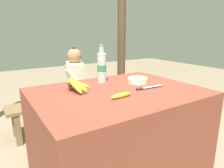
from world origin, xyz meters
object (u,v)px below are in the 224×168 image
object	(u,v)px
loose_banana_front	(121,95)
banana_bunch_green	(36,100)
wooden_bench	(64,104)
knife	(146,88)
water_bottle	(102,67)
banana_bunch_ripe	(75,84)
serving_bowl	(137,80)
support_post_far	(122,33)
seated_vendor	(72,83)

from	to	relation	value
loose_banana_front	banana_bunch_green	size ratio (longest dim) A/B	0.69
loose_banana_front	wooden_bench	bearing A→B (deg)	87.86
loose_banana_front	banana_bunch_green	bearing A→B (deg)	102.29
knife	banana_bunch_green	world-z (taller)	knife
water_bottle	banana_bunch_green	distance (m)	1.08
loose_banana_front	wooden_bench	world-z (taller)	loose_banana_front
banana_bunch_ripe	water_bottle	xyz separation A→B (m)	(0.30, 0.13, 0.08)
water_bottle	wooden_bench	xyz separation A→B (m)	(-0.05, 0.88, -0.60)
serving_bowl	banana_bunch_green	bearing A→B (deg)	120.78
wooden_bench	support_post_far	xyz separation A→B (m)	(1.14, 0.37, 0.87)
banana_bunch_ripe	water_bottle	bearing A→B (deg)	22.89
serving_bowl	knife	distance (m)	0.19
serving_bowl	seated_vendor	distance (m)	1.09
serving_bowl	banana_bunch_green	world-z (taller)	serving_bowl
wooden_bench	banana_bunch_ripe	bearing A→B (deg)	-103.61
seated_vendor	support_post_far	xyz separation A→B (m)	(1.03, 0.38, 0.61)
loose_banana_front	seated_vendor	distance (m)	1.33
knife	seated_vendor	size ratio (longest dim) A/B	0.24
banana_bunch_ripe	loose_banana_front	distance (m)	0.37
knife	water_bottle	bearing A→B (deg)	119.15
loose_banana_front	wooden_bench	size ratio (longest dim) A/B	0.13
wooden_bench	banana_bunch_green	world-z (taller)	banana_bunch_green
support_post_far	wooden_bench	bearing A→B (deg)	-162.20
knife	wooden_bench	size ratio (longest dim) A/B	0.18
loose_banana_front	knife	size ratio (longest dim) A/B	0.68
loose_banana_front	support_post_far	size ratio (longest dim) A/B	0.07
serving_bowl	wooden_bench	world-z (taller)	serving_bowl
loose_banana_front	knife	bearing A→B (deg)	14.16
banana_bunch_ripe	support_post_far	size ratio (longest dim) A/B	0.11
wooden_bench	water_bottle	bearing A→B (deg)	-86.52
banana_bunch_ripe	banana_bunch_green	xyz separation A→B (m)	(-0.09, 1.01, -0.40)
loose_banana_front	wooden_bench	xyz separation A→B (m)	(0.05, 1.32, -0.49)
banana_bunch_ripe	water_bottle	size ratio (longest dim) A/B	0.85
water_bottle	loose_banana_front	bearing A→B (deg)	-103.34
banana_bunch_green	knife	bearing A→B (deg)	-65.53
loose_banana_front	banana_bunch_green	xyz separation A→B (m)	(-0.29, 1.32, -0.36)
wooden_bench	serving_bowl	bearing A→B (deg)	-74.37
wooden_bench	banana_bunch_green	bearing A→B (deg)	-179.87
water_bottle	support_post_far	xyz separation A→B (m)	(1.09, 1.25, 0.27)
serving_bowl	water_bottle	distance (m)	0.32
water_bottle	banana_bunch_green	xyz separation A→B (m)	(-0.39, 0.88, -0.48)
banana_bunch_ripe	loose_banana_front	world-z (taller)	banana_bunch_ripe
banana_bunch_ripe	seated_vendor	bearing A→B (deg)	70.18
serving_bowl	water_bottle	xyz separation A→B (m)	(-0.24, 0.18, 0.10)
banana_bunch_ripe	knife	size ratio (longest dim) A/B	1.11
serving_bowl	seated_vendor	bearing A→B (deg)	100.00
wooden_bench	seated_vendor	world-z (taller)	seated_vendor
serving_bowl	water_bottle	world-z (taller)	water_bottle
seated_vendor	support_post_far	distance (m)	1.26
serving_bowl	loose_banana_front	distance (m)	0.43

